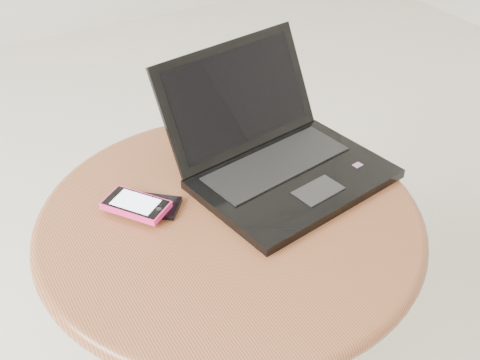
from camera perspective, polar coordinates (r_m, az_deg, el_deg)
table at (r=1.06m, az=-0.90°, el=-7.65°), size 0.63×0.63×0.50m
laptop at (r=1.06m, az=3.49°, el=2.41°), size 0.36×0.36×0.19m
phone_black at (r=1.01m, az=-8.63°, el=-2.32°), size 0.11×0.11×0.01m
phone_pink at (r=0.99m, az=-9.71°, el=-2.31°), size 0.11×0.12×0.01m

